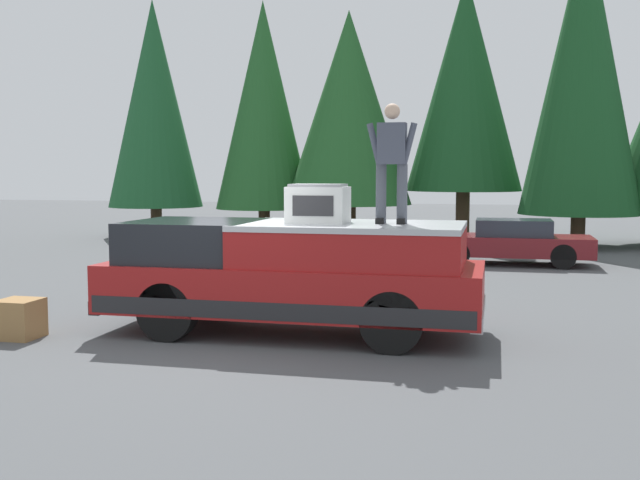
# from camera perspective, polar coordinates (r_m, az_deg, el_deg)

# --- Properties ---
(ground_plane) EXTENTS (90.00, 90.00, 0.00)m
(ground_plane) POSITION_cam_1_polar(r_m,az_deg,el_deg) (10.93, -6.83, -7.41)
(ground_plane) COLOR #4C4F51
(pickup_truck) EXTENTS (2.01, 5.54, 1.65)m
(pickup_truck) POSITION_cam_1_polar(r_m,az_deg,el_deg) (10.99, -2.09, -2.68)
(pickup_truck) COLOR maroon
(pickup_truck) RESTS_ON ground
(compressor_unit) EXTENTS (0.65, 0.84, 0.56)m
(compressor_unit) POSITION_cam_1_polar(r_m,az_deg,el_deg) (10.74, -0.14, 2.79)
(compressor_unit) COLOR silver
(compressor_unit) RESTS_ON pickup_truck
(person_on_truck_bed) EXTENTS (0.29, 0.72, 1.69)m
(person_on_truck_bed) POSITION_cam_1_polar(r_m,az_deg,el_deg) (10.66, 5.50, 6.10)
(person_on_truck_bed) COLOR #4C515B
(person_on_truck_bed) RESTS_ON pickup_truck
(parked_car_maroon) EXTENTS (1.64, 4.10, 1.16)m
(parked_car_maroon) POSITION_cam_1_polar(r_m,az_deg,el_deg) (19.82, 14.31, -0.14)
(parked_car_maroon) COLOR maroon
(parked_car_maroon) RESTS_ON ground
(wooden_crate) EXTENTS (0.56, 0.56, 0.56)m
(wooden_crate) POSITION_cam_1_polar(r_m,az_deg,el_deg) (11.61, -21.95, -5.59)
(wooden_crate) COLOR olive
(wooden_crate) RESTS_ON ground
(conifer_left) EXTENTS (3.74, 3.74, 10.17)m
(conifer_left) POSITION_cam_1_polar(r_m,az_deg,el_deg) (25.15, 19.42, 12.29)
(conifer_left) COLOR #4C3826
(conifer_left) RESTS_ON ground
(conifer_center_left) EXTENTS (3.98, 3.98, 9.02)m
(conifer_center_left) POSITION_cam_1_polar(r_m,az_deg,el_deg) (26.64, 10.99, 11.56)
(conifer_center_left) COLOR #4C3826
(conifer_center_left) RESTS_ON ground
(conifer_center_right) EXTENTS (4.37, 4.37, 7.84)m
(conifer_center_right) POSITION_cam_1_polar(r_m,az_deg,el_deg) (25.99, 2.20, 10.00)
(conifer_center_right) COLOR #4C3826
(conifer_center_right) RESTS_ON ground
(conifer_right) EXTENTS (3.43, 3.43, 8.35)m
(conifer_right) POSITION_cam_1_polar(r_m,az_deg,el_deg) (26.90, -4.33, 10.17)
(conifer_right) COLOR #4C3826
(conifer_right) RESTS_ON ground
(conifer_far_right) EXTENTS (3.41, 3.41, 8.55)m
(conifer_far_right) POSITION_cam_1_polar(r_m,az_deg,el_deg) (28.19, -12.54, 10.08)
(conifer_far_right) COLOR #4C3826
(conifer_far_right) RESTS_ON ground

